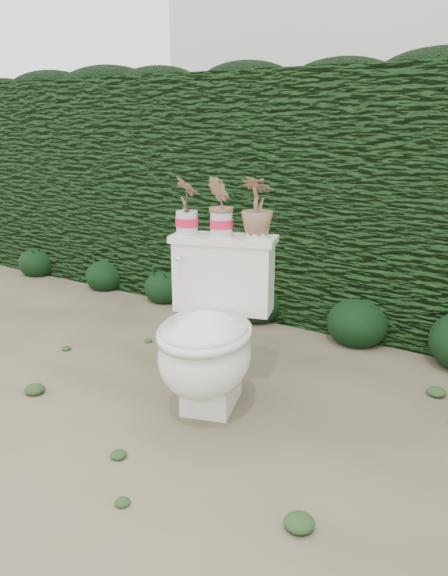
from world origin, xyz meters
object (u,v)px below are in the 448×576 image
Objects in this scene: potted_plant_left at (187,207)px; potted_plant_right at (257,209)px; toilet at (210,337)px; potted_plant_center at (221,208)px.

potted_plant_right is (0.33, 0.10, 0.00)m from potted_plant_left.
potted_plant_left is at bearing 127.21° from toilet.
toilet is 2.94× the size of potted_plant_center.
potted_plant_left reaches higher than toilet.
potted_plant_right reaches higher than potted_plant_left.
potted_plant_center is at bearing 92.45° from toilet.
potted_plant_left is 0.17m from potted_plant_center.
potted_plant_left is 0.97× the size of potted_plant_right.
potted_plant_center is 0.17m from potted_plant_right.
potted_plant_right is at bearing 68.60° from potted_plant_center.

